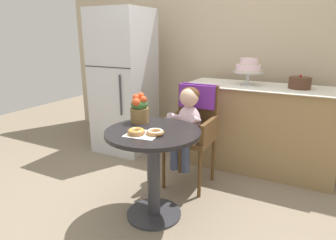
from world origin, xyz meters
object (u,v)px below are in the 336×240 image
wicker_chair (194,119)px  seated_child (187,119)px  tiered_cake_stand (249,67)px  donut_front (155,132)px  flower_vase (139,109)px  refrigerator (124,82)px  round_layer_cake (300,83)px  cafe_table (153,157)px  donut_mid (136,132)px

wicker_chair → seated_child: 0.16m
tiered_cake_stand → donut_front: bearing=-103.4°
flower_vase → refrigerator: (-0.85, 0.96, 0.02)m
flower_vase → tiered_cake_stand: 1.33m
tiered_cake_stand → round_layer_cake: tiered_cake_stand is taller
cafe_table → donut_mid: 0.28m
seated_child → donut_front: 0.62m
cafe_table → refrigerator: size_ratio=0.42×
round_layer_cake → refrigerator: 1.95m
seated_child → tiered_cake_stand: bearing=65.4°
tiered_cake_stand → round_layer_cake: size_ratio=1.43×
wicker_chair → donut_mid: wicker_chair is taller
donut_front → wicker_chair: bearing=91.5°
seated_child → donut_front: size_ratio=5.69×
seated_child → refrigerator: size_ratio=0.43×
wicker_chair → flower_vase: flower_vase is taller
cafe_table → flower_vase: bearing=146.1°
cafe_table → round_layer_cake: 1.65m
refrigerator → tiered_cake_stand: bearing=7.9°
donut_mid → flower_vase: 0.32m
flower_vase → tiered_cake_stand: tiered_cake_stand is taller
cafe_table → flower_vase: size_ratio=2.95×
wicker_chair → refrigerator: refrigerator is taller
cafe_table → wicker_chair: 0.71m
wicker_chair → seated_child: bearing=-94.1°
wicker_chair → seated_child: seated_child is taller
donut_mid → round_layer_cake: 1.75m
wicker_chair → donut_mid: size_ratio=7.47×
flower_vase → refrigerator: size_ratio=0.14×
donut_front → flower_vase: (-0.27, 0.21, 0.09)m
seated_child → flower_vase: 0.50m
wicker_chair → round_layer_cake: size_ratio=4.56×
seated_child → donut_mid: size_ratio=5.69×
donut_front → donut_mid: 0.14m
cafe_table → flower_vase: flower_vase is taller
seated_child → flower_vase: size_ratio=2.97×
wicker_chair → flower_vase: bearing=-117.8°
seated_child → donut_front: bearing=-88.2°
donut_front → flower_vase: 0.35m
wicker_chair → round_layer_cake: (0.85, 0.62, 0.32)m
donut_front → round_layer_cake: 1.63m
donut_front → flower_vase: bearing=141.8°
wicker_chair → donut_front: bearing=-92.6°
round_layer_cake → refrigerator: bearing=-173.6°
donut_front → refrigerator: 1.62m
donut_front → refrigerator: (-1.11, 1.17, 0.11)m
tiered_cake_stand → round_layer_cake: 0.52m
wicker_chair → tiered_cake_stand: size_ratio=3.18×
donut_mid → refrigerator: bearing=128.8°
donut_front → tiered_cake_stand: size_ratio=0.43×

